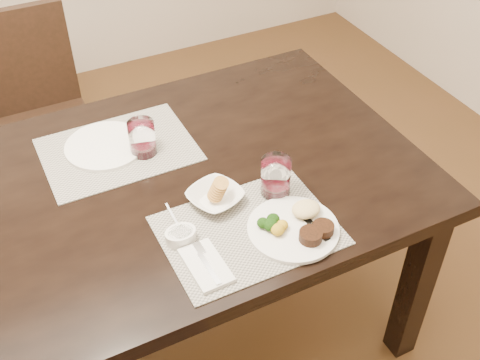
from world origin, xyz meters
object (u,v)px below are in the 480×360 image
steak_knife (311,225)px  cracker_bowl (215,197)px  dinner_plate (298,226)px  wine_glass_near (276,178)px  far_plate (105,146)px  chair_far (35,109)px

steak_knife → cracker_bowl: (-0.19, 0.20, 0.01)m
dinner_plate → cracker_bowl: size_ratio=1.33×
dinner_plate → wine_glass_near: size_ratio=2.13×
dinner_plate → far_plate: bearing=122.5°
steak_knife → wine_glass_near: wine_glass_near is taller
dinner_plate → steak_knife: size_ratio=1.09×
steak_knife → wine_glass_near: bearing=91.5°
dinner_plate → cracker_bowl: bearing=128.5°
steak_knife → far_plate: same height
dinner_plate → far_plate: (-0.35, 0.58, -0.01)m
chair_far → steak_knife: 1.41m
steak_knife → wine_glass_near: size_ratio=1.96×
chair_far → cracker_bowl: 1.17m
chair_far → dinner_plate: chair_far is taller
wine_glass_near → far_plate: size_ratio=0.46×
far_plate → wine_glass_near: bearing=-48.5°
dinner_plate → steak_knife: bearing=-6.1°
cracker_bowl → wine_glass_near: (0.17, -0.04, 0.03)m
chair_far → steak_knife: chair_far is taller
cracker_bowl → far_plate: bearing=117.9°
cracker_bowl → dinner_plate: bearing=-52.6°
chair_far → dinner_plate: (0.47, -1.28, 0.26)m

